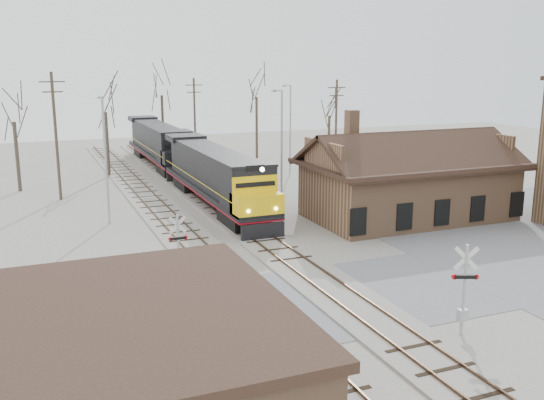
{
  "coord_description": "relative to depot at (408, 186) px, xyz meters",
  "views": [
    {
      "loc": [
        -13.61,
        -24.43,
        11.11
      ],
      "look_at": [
        0.02,
        9.0,
        2.97
      ],
      "focal_mm": 40.0,
      "sensor_mm": 36.0,
      "label": 1
    }
  ],
  "objects": [
    {
      "name": "ground",
      "position": [
        -11.99,
        -12.0,
        -2.41
      ],
      "size": [
        140.0,
        140.0,
        0.0
      ],
      "primitive_type": "plane",
      "color": "#A29D92",
      "rests_on": "ground"
    },
    {
      "name": "road",
      "position": [
        -11.99,
        -12.0,
        -2.39
      ],
      "size": [
        60.0,
        9.0,
        0.03
      ],
      "primitive_type": "cube",
      "color": "slate",
      "rests_on": "ground"
    },
    {
      "name": "track_main",
      "position": [
        -11.99,
        3.0,
        -2.34
      ],
      "size": [
        3.4,
        90.0,
        0.24
      ],
      "color": "#A29D92",
      "rests_on": "ground"
    },
    {
      "name": "track_siding",
      "position": [
        -16.49,
        3.0,
        -2.34
      ],
      "size": [
        3.4,
        90.0,
        0.24
      ],
      "color": "#A29D92",
      "rests_on": "ground"
    },
    {
      "name": "depot",
      "position": [
        0.0,
        0.0,
        0.0
      ],
      "size": [
        15.2,
        9.31,
        7.9
      ],
      "color": "#8F674A",
      "rests_on": "ground"
    },
    {
      "name": "commercial_building",
      "position": [
        -24.99,
        -20.0,
        -0.25
      ],
      "size": [
        12.4,
        10.4,
        4.3
      ],
      "color": "#8F674A",
      "rests_on": "ground"
    },
    {
      "name": "locomotive_lead",
      "position": [
        -11.99,
        8.44,
        0.07
      ],
      "size": [
        3.17,
        21.2,
        4.71
      ],
      "color": "black",
      "rests_on": "ground"
    },
    {
      "name": "locomotive_trailing",
      "position": [
        -11.99,
        29.92,
        0.07
      ],
      "size": [
        3.17,
        21.2,
        4.46
      ],
      "color": "black",
      "rests_on": "ground"
    },
    {
      "name": "crossbuck_near",
      "position": [
        -9.36,
        -17.63,
        -0.55
      ],
      "size": [
        1.07,
        0.5,
        3.95
      ],
      "rotation": [
        0.0,
        0.0,
        -0.39
      ],
      "color": "#A5A8AD",
      "rests_on": "ground"
    },
    {
      "name": "crossbuck_far",
      "position": [
        -18.76,
        -6.8,
        -0.7
      ],
      "size": [
        1.02,
        0.27,
        3.56
      ],
      "rotation": [
        0.0,
        0.0,
        3.16
      ],
      "color": "#A5A8AD",
      "rests_on": "ground"
    },
    {
      "name": "streetlight_a",
      "position": [
        -20.62,
        6.48,
        2.61
      ],
      "size": [
        0.25,
        2.04,
        8.97
      ],
      "color": "#A5A8AD",
      "rests_on": "ground"
    },
    {
      "name": "streetlight_b",
      "position": [
        -6.73,
        7.95,
        2.7
      ],
      "size": [
        0.25,
        2.04,
        9.14
      ],
      "color": "#A5A8AD",
      "rests_on": "ground"
    },
    {
      "name": "streetlight_c",
      "position": [
        -0.51,
        20.31,
        2.66
      ],
      "size": [
        0.25,
        2.04,
        9.06
      ],
      "color": "#A5A8AD",
      "rests_on": "ground"
    },
    {
      "name": "utility_pole_a",
      "position": [
        -23.31,
        16.06,
        3.07
      ],
      "size": [
        2.0,
        0.24,
        10.5
      ],
      "color": "#382D23",
      "rests_on": "ground"
    },
    {
      "name": "utility_pole_b",
      "position": [
        -7.41,
        31.77,
        2.59
      ],
      "size": [
        2.0,
        0.24,
        9.55
      ],
      "color": "#382D23",
      "rests_on": "ground"
    },
    {
      "name": "utility_pole_c",
      "position": [
        4.12,
        18.99,
        2.59
      ],
      "size": [
        2.0,
        0.24,
        9.55
      ],
      "color": "#382D23",
      "rests_on": "ground"
    },
    {
      "name": "tree_a",
      "position": [
        -26.47,
        21.14,
        4.76
      ],
      "size": [
        4.11,
        4.11,
        10.07
      ],
      "color": "#382D23",
      "rests_on": "ground"
    },
    {
      "name": "tree_b",
      "position": [
        -18.12,
        25.55,
        5.1
      ],
      "size": [
        4.31,
        4.31,
        10.55
      ],
      "color": "#382D23",
      "rests_on": "ground"
    },
    {
      "name": "tree_c",
      "position": [
        -9.99,
        37.18,
        6.21
      ],
      "size": [
        4.93,
        4.93,
        12.09
      ],
      "color": "#382D23",
      "rests_on": "ground"
    },
    {
      "name": "tree_d",
      "position": [
        0.0,
        31.21,
        6.07
      ],
      "size": [
        4.85,
        4.85,
        11.89
      ],
      "color": "#382D23",
      "rests_on": "ground"
    },
    {
      "name": "tree_e",
      "position": [
        7.56,
        27.09,
        3.59
      ],
      "size": [
        3.45,
        3.45,
        8.44
      ],
      "color": "#382D23",
      "rests_on": "ground"
    }
  ]
}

